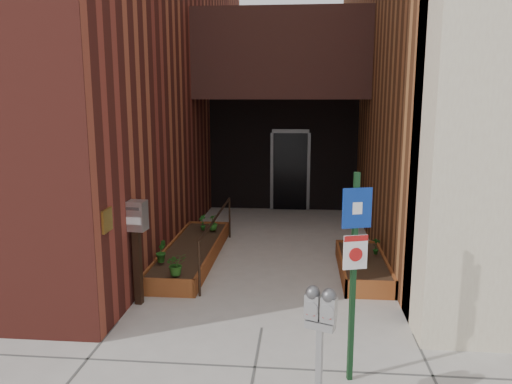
# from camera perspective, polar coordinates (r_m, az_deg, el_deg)

# --- Properties ---
(ground) EXTENTS (80.00, 80.00, 0.00)m
(ground) POSITION_cam_1_polar(r_m,az_deg,el_deg) (6.97, 0.64, -15.27)
(ground) COLOR #9E9991
(ground) RESTS_ON ground
(architecture) EXTENTS (20.00, 14.60, 10.00)m
(architecture) POSITION_cam_1_polar(r_m,az_deg,el_deg) (13.28, 2.37, 19.15)
(architecture) COLOR maroon
(architecture) RESTS_ON ground
(planter_left) EXTENTS (0.90, 3.60, 0.30)m
(planter_left) POSITION_cam_1_polar(r_m,az_deg,el_deg) (9.62, -7.36, -6.98)
(planter_left) COLOR brown
(planter_left) RESTS_ON ground
(planter_right) EXTENTS (0.80, 2.20, 0.30)m
(planter_right) POSITION_cam_1_polar(r_m,az_deg,el_deg) (9.00, 12.11, -8.42)
(planter_right) COLOR brown
(planter_right) RESTS_ON ground
(handrail) EXTENTS (0.04, 3.34, 0.90)m
(handrail) POSITION_cam_1_polar(r_m,az_deg,el_deg) (9.31, -4.51, -3.60)
(handrail) COLOR black
(handrail) RESTS_ON ground
(parking_meter) EXTENTS (0.31, 0.21, 1.34)m
(parking_meter) POSITION_cam_1_polar(r_m,az_deg,el_deg) (4.85, 7.36, -14.06)
(parking_meter) COLOR #969698
(parking_meter) RESTS_ON ground
(sign_post) EXTENTS (0.31, 0.12, 2.31)m
(sign_post) POSITION_cam_1_polar(r_m,az_deg,el_deg) (5.37, 11.20, -7.23)
(sign_post) COLOR #123319
(sign_post) RESTS_ON ground
(payment_dropbox) EXTENTS (0.34, 0.27, 1.58)m
(payment_dropbox) POSITION_cam_1_polar(r_m,az_deg,el_deg) (7.53, -13.55, -4.27)
(payment_dropbox) COLOR black
(payment_dropbox) RESTS_ON ground
(shrub_left_a) EXTENTS (0.45, 0.45, 0.36)m
(shrub_left_a) POSITION_cam_1_polar(r_m,az_deg,el_deg) (8.01, -9.12, -8.12)
(shrub_left_a) COLOR #235418
(shrub_left_a) RESTS_ON planter_left
(shrub_left_b) EXTENTS (0.23, 0.23, 0.37)m
(shrub_left_b) POSITION_cam_1_polar(r_m,az_deg,el_deg) (8.66, -10.81, -6.69)
(shrub_left_b) COLOR #1E5919
(shrub_left_b) RESTS_ON planter_left
(shrub_left_c) EXTENTS (0.26, 0.26, 0.33)m
(shrub_left_c) POSITION_cam_1_polar(r_m,az_deg,el_deg) (10.51, -4.94, -3.49)
(shrub_left_c) COLOR #235F1B
(shrub_left_c) RESTS_ON planter_left
(shrub_left_d) EXTENTS (0.25, 0.25, 0.34)m
(shrub_left_d) POSITION_cam_1_polar(r_m,az_deg,el_deg) (10.54, -6.12, -3.46)
(shrub_left_d) COLOR #195919
(shrub_left_d) RESTS_ON planter_left
(shrub_right_a) EXTENTS (0.20, 0.20, 0.36)m
(shrub_right_a) POSITION_cam_1_polar(r_m,az_deg,el_deg) (8.74, 11.97, -6.61)
(shrub_right_a) COLOR #275418
(shrub_right_a) RESTS_ON planter_right
(shrub_right_b) EXTENTS (0.22, 0.22, 0.31)m
(shrub_right_b) POSITION_cam_1_polar(r_m,az_deg,el_deg) (9.17, 13.57, -6.01)
(shrub_right_b) COLOR #195518
(shrub_right_b) RESTS_ON planter_right
(shrub_right_c) EXTENTS (0.32, 0.32, 0.30)m
(shrub_right_c) POSITION_cam_1_polar(r_m,az_deg,el_deg) (9.03, 12.01, -6.22)
(shrub_right_c) COLOR #1A5117
(shrub_right_c) RESTS_ON planter_right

